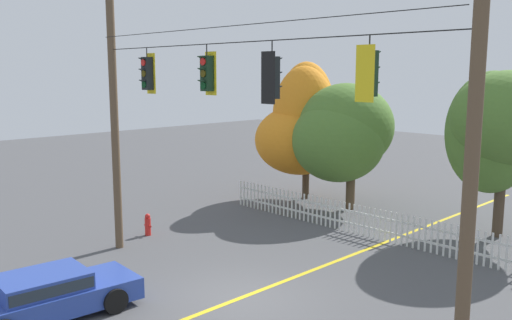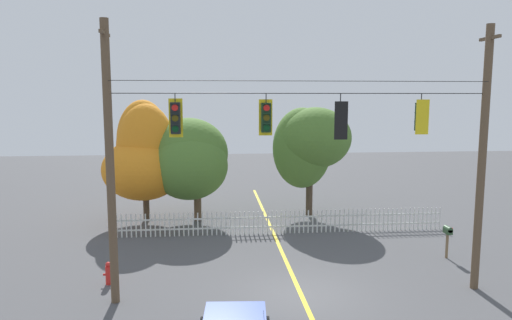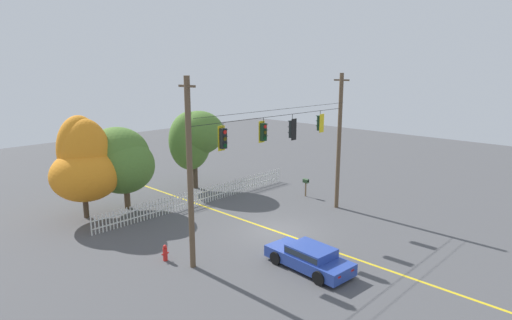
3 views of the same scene
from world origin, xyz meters
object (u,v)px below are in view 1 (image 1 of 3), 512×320
at_px(traffic_signal_southbound_primary, 148,73).
at_px(traffic_signal_northbound_primary, 272,78).
at_px(traffic_signal_northbound_secondary, 368,73).
at_px(autumn_oak_far_east, 499,126).
at_px(autumn_maple_mid, 342,133).
at_px(autumn_maple_near_fence, 302,126).
at_px(traffic_signal_westbound_side, 207,73).
at_px(fire_hydrant, 148,225).
at_px(parked_car, 47,294).

distance_m(traffic_signal_southbound_primary, traffic_signal_northbound_primary, 5.24).
distance_m(traffic_signal_northbound_secondary, autumn_oak_far_east, 10.75).
height_order(autumn_maple_mid, autumn_oak_far_east, autumn_oak_far_east).
distance_m(traffic_signal_northbound_primary, autumn_maple_near_fence, 12.81).
height_order(traffic_signal_northbound_primary, autumn_maple_mid, traffic_signal_northbound_primary).
relative_size(traffic_signal_westbound_side, autumn_oak_far_east, 0.22).
xyz_separation_m(autumn_maple_near_fence, fire_hydrant, (-0.13, -8.47, -3.12)).
height_order(autumn_oak_far_east, parked_car, autumn_oak_far_east).
relative_size(traffic_signal_westbound_side, traffic_signal_northbound_secondary, 1.01).
xyz_separation_m(traffic_signal_northbound_primary, autumn_maple_mid, (-5.36, 9.96, -2.50)).
bearing_deg(traffic_signal_northbound_primary, traffic_signal_northbound_secondary, 0.02).
bearing_deg(autumn_maple_near_fence, autumn_maple_mid, -0.62).
xyz_separation_m(autumn_maple_mid, autumn_oak_far_east, (6.48, 0.52, 0.73)).
xyz_separation_m(traffic_signal_westbound_side, autumn_oak_far_east, (3.52, 10.45, -1.86)).
bearing_deg(fire_hydrant, traffic_signal_northbound_primary, -10.95).
height_order(traffic_signal_northbound_secondary, fire_hydrant, traffic_signal_northbound_secondary).
xyz_separation_m(traffic_signal_southbound_primary, fire_hydrant, (-2.58, 1.49, -5.53)).
bearing_deg(traffic_signal_northbound_secondary, traffic_signal_southbound_primary, 179.86).
relative_size(traffic_signal_southbound_primary, autumn_maple_mid, 0.25).
relative_size(autumn_oak_far_east, parked_car, 1.37).
bearing_deg(traffic_signal_northbound_secondary, traffic_signal_northbound_primary, -179.98).
relative_size(traffic_signal_northbound_primary, autumn_maple_near_fence, 0.23).
bearing_deg(autumn_oak_far_east, fire_hydrant, -134.91).
distance_m(autumn_oak_far_east, fire_hydrant, 13.18).
xyz_separation_m(traffic_signal_southbound_primary, traffic_signal_northbound_secondary, (7.92, -0.02, 0.01)).
bearing_deg(traffic_signal_northbound_secondary, autumn_maple_mid, 128.94).
bearing_deg(parked_car, autumn_maple_mid, 96.95).
xyz_separation_m(traffic_signal_northbound_secondary, autumn_oak_far_east, (-1.57, 10.47, -1.87)).
bearing_deg(parked_car, autumn_maple_near_fence, 106.01).
height_order(traffic_signal_westbound_side, autumn_maple_near_fence, traffic_signal_westbound_side).
distance_m(traffic_signal_southbound_primary, autumn_maple_near_fence, 10.54).
bearing_deg(traffic_signal_northbound_secondary, autumn_maple_near_fence, 136.10).
height_order(traffic_signal_southbound_primary, traffic_signal_northbound_secondary, same).
bearing_deg(autumn_maple_near_fence, traffic_signal_northbound_primary, -52.41).
distance_m(traffic_signal_northbound_primary, autumn_oak_far_east, 10.68).
bearing_deg(parked_car, traffic_signal_southbound_primary, 111.09).
relative_size(traffic_signal_northbound_secondary, fire_hydrant, 1.61).
distance_m(traffic_signal_westbound_side, autumn_maple_near_fence, 11.54).
bearing_deg(fire_hydrant, parked_car, -53.41).
distance_m(autumn_maple_mid, fire_hydrant, 9.28).
bearing_deg(autumn_oak_far_east, parked_car, -108.09).
relative_size(autumn_maple_mid, parked_car, 1.25).
bearing_deg(fire_hydrant, autumn_maple_mid, 73.78).
bearing_deg(autumn_maple_mid, parked_car, -83.05).
relative_size(traffic_signal_southbound_primary, traffic_signal_westbound_side, 1.03).
bearing_deg(traffic_signal_southbound_primary, autumn_oak_far_east, 58.70).
relative_size(traffic_signal_westbound_side, fire_hydrant, 1.63).
distance_m(traffic_signal_westbound_side, autumn_oak_far_east, 11.19).
xyz_separation_m(traffic_signal_northbound_primary, fire_hydrant, (-7.81, 1.51, -5.44)).
height_order(traffic_signal_northbound_secondary, parked_car, traffic_signal_northbound_secondary).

